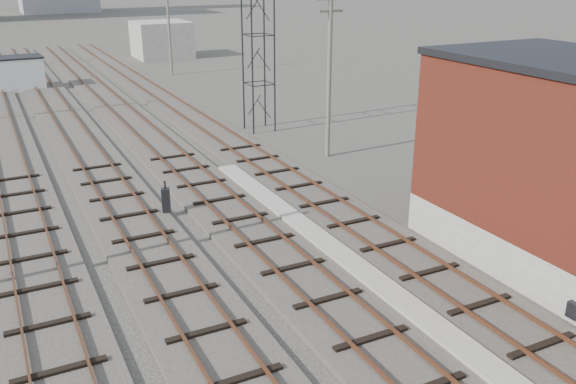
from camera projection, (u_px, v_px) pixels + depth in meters
ground at (100, 77)px, 58.09m from camera, size 320.00×320.00×0.00m
track_right at (196, 120)px, 41.54m from camera, size 3.20×90.00×0.39m
track_mid_right at (137, 126)px, 39.85m from camera, size 3.20×90.00×0.39m
track_mid_left at (74, 134)px, 38.17m from camera, size 3.20×90.00×0.39m
track_left at (4, 141)px, 36.49m from camera, size 3.20×90.00×0.39m
platform_curb at (384, 290)px, 19.77m from camera, size 0.90×28.00×0.26m
lattice_tower at (258, 9)px, 36.86m from camera, size 1.60×1.60×15.00m
utility_pole_right_a at (329, 70)px, 32.37m from camera, size 1.80×0.24×9.00m
utility_pole_right_b at (169, 24)px, 57.47m from camera, size 1.80×0.24×9.00m
shed_right at (162, 40)px, 69.54m from camera, size 6.00×6.00×4.00m
switch_stand at (166, 201)px, 25.70m from camera, size 0.43×0.43×1.47m
site_trailer at (2, 75)px, 50.88m from camera, size 6.81×3.20×2.82m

